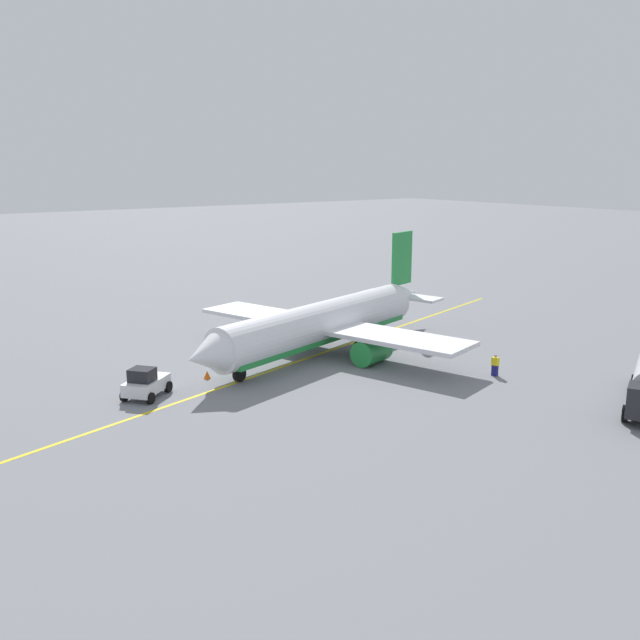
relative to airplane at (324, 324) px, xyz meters
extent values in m
plane|color=slate|center=(0.49, 0.14, -2.59)|extent=(400.00, 400.00, 0.00)
cylinder|color=white|center=(0.49, 0.14, 0.18)|extent=(23.75, 9.93, 3.52)
cube|color=#238C3D|center=(0.49, 0.14, -0.79)|extent=(22.31, 8.95, 0.99)
cone|color=white|center=(13.14, 3.77, 0.18)|extent=(4.10, 4.16, 3.38)
cone|color=white|center=(-12.80, -3.67, 0.53)|extent=(5.26, 4.15, 2.99)
cube|color=#238C3D|center=(-12.17, -3.49, 4.34)|extent=(3.18, 1.23, 5.20)
cube|color=white|center=(-12.17, -3.49, 0.58)|extent=(4.62, 8.74, 0.24)
cube|color=white|center=(-0.47, -0.14, -0.27)|extent=(11.90, 26.70, 0.36)
cylinder|color=#238C3D|center=(-1.14, 5.08, -1.52)|extent=(3.66, 2.90, 2.10)
cylinder|color=#238C3D|center=(1.73, -4.91, -1.52)|extent=(3.66, 2.90, 2.10)
cylinder|color=#4C4C51|center=(9.98, 2.87, -1.46)|extent=(0.24, 0.24, 1.15)
cylinder|color=black|center=(9.98, 2.87, -2.04)|extent=(1.17, 0.69, 1.10)
cylinder|color=#4C4C51|center=(-2.15, 2.09, -1.46)|extent=(0.24, 0.24, 1.15)
cylinder|color=black|center=(-2.15, 2.09, -2.04)|extent=(1.17, 0.69, 1.10)
cylinder|color=#4C4C51|center=(-0.72, -2.91, -1.46)|extent=(0.24, 0.24, 1.15)
cylinder|color=black|center=(-0.72, -2.91, -2.04)|extent=(1.17, 0.69, 1.10)
cylinder|color=black|center=(-5.64, 24.63, -2.04)|extent=(1.14, 0.80, 1.10)
cylinder|color=black|center=(-12.24, 21.38, -2.04)|extent=(1.14, 0.80, 1.10)
cube|color=silver|center=(16.99, 2.07, -1.74)|extent=(4.06, 3.81, 0.90)
cube|color=black|center=(17.38, 2.39, -0.84)|extent=(2.09, 2.12, 0.90)
cylinder|color=black|center=(16.60, 0.48, -2.19)|extent=(0.81, 0.73, 0.80)
cylinder|color=black|center=(15.35, 2.04, -2.19)|extent=(0.81, 0.73, 0.80)
cylinder|color=black|center=(18.63, 2.11, -2.19)|extent=(0.81, 0.73, 0.80)
cylinder|color=black|center=(17.38, 3.67, -2.19)|extent=(0.81, 0.73, 0.80)
cube|color=navy|center=(-6.72, 13.22, -2.16)|extent=(0.39, 0.49, 0.85)
cube|color=yellow|center=(-6.72, 13.22, -1.44)|extent=(0.45, 0.58, 0.60)
sphere|color=tan|center=(-6.72, 13.22, -1.00)|extent=(0.24, 0.24, 0.24)
cone|color=#F2590F|center=(11.62, 0.79, -2.28)|extent=(0.55, 0.55, 0.61)
cone|color=#F2590F|center=(14.70, -2.12, -2.23)|extent=(0.64, 0.64, 0.71)
cube|color=yellow|center=(0.49, 0.14, -2.58)|extent=(61.80, 18.01, 0.01)
camera|label=1|loc=(34.62, 47.01, 13.43)|focal=39.12mm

